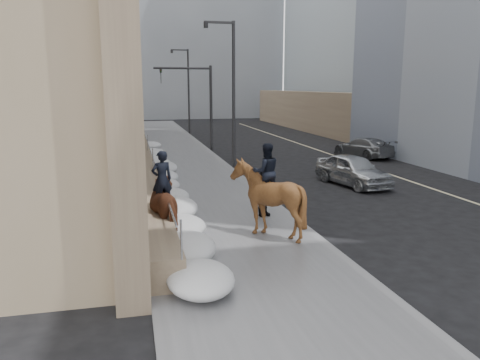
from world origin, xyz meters
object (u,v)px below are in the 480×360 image
pedestrian (263,192)px  car_silver (353,170)px  mounted_horse_left (169,204)px  mounted_horse_right (267,196)px  car_grey (363,147)px

pedestrian → car_silver: 7.26m
mounted_horse_left → mounted_horse_right: mounted_horse_right is taller
mounted_horse_left → car_grey: bearing=-150.3°
mounted_horse_right → car_grey: bearing=-126.7°
mounted_horse_left → car_grey: mounted_horse_left is taller
mounted_horse_left → mounted_horse_right: (2.89, -0.48, 0.21)m
mounted_horse_right → car_grey: size_ratio=0.63×
mounted_horse_right → car_grey: 18.19m
mounted_horse_right → car_silver: bearing=-132.9°
mounted_horse_right → pedestrian: bearing=-103.0°
mounted_horse_left → car_silver: 10.94m
car_grey → mounted_horse_left: bearing=30.5°
mounted_horse_left → car_grey: 19.70m
mounted_horse_right → pedestrian: 2.19m
car_silver → car_grey: bearing=48.1°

